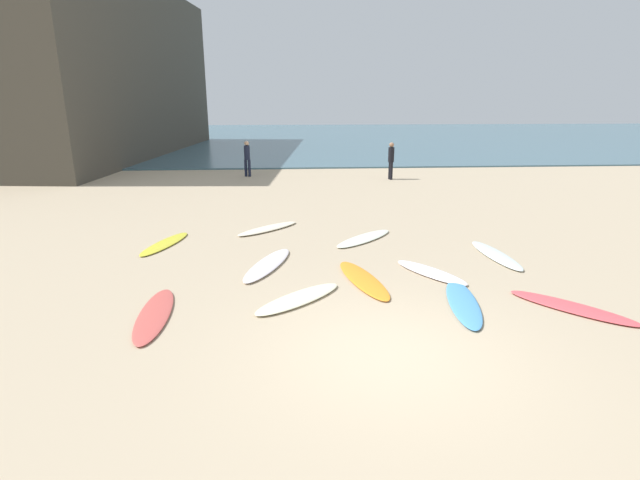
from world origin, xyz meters
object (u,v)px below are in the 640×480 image
(surfboard_6, at_px, (496,255))
(surfboard_8, at_px, (572,307))
(surfboard_0, at_px, (154,314))
(beachgoer_mid, at_px, (391,159))
(surfboard_5, at_px, (364,238))
(surfboard_1, at_px, (268,264))
(surfboard_2, at_px, (299,298))
(surfboard_9, at_px, (431,272))
(beachgoer_near, at_px, (247,157))
(surfboard_7, at_px, (363,279))
(surfboard_4, at_px, (165,244))
(surfboard_3, at_px, (463,303))
(surfboard_10, at_px, (268,228))

(surfboard_6, height_order, surfboard_8, surfboard_6)
(surfboard_0, relative_size, beachgoer_mid, 1.38)
(surfboard_5, height_order, beachgoer_mid, beachgoer_mid)
(surfboard_6, distance_m, surfboard_8, 3.13)
(surfboard_8, bearing_deg, surfboard_1, 111.28)
(surfboard_5, relative_size, beachgoer_mid, 1.33)
(surfboard_6, bearing_deg, surfboard_2, 20.57)
(surfboard_6, height_order, beachgoer_mid, beachgoer_mid)
(surfboard_2, relative_size, surfboard_9, 1.08)
(surfboard_2, xyz_separation_m, beachgoer_near, (-2.17, 15.39, 0.92))
(surfboard_0, bearing_deg, surfboard_6, -162.38)
(surfboard_7, xyz_separation_m, beachgoer_mid, (3.28, 13.11, 0.94))
(surfboard_4, height_order, surfboard_6, surfboard_6)
(beachgoer_mid, bearing_deg, surfboard_4, 133.44)
(surfboard_3, height_order, surfboard_5, surfboard_3)
(surfboard_0, height_order, surfboard_4, surfboard_0)
(surfboard_0, height_order, surfboard_8, surfboard_8)
(surfboard_4, relative_size, surfboard_9, 1.14)
(surfboard_7, distance_m, surfboard_10, 4.86)
(surfboard_7, height_order, surfboard_9, surfboard_9)
(surfboard_0, height_order, surfboard_7, surfboard_0)
(surfboard_2, bearing_deg, surfboard_0, -120.54)
(surfboard_1, bearing_deg, surfboard_4, 165.91)
(surfboard_4, height_order, surfboard_9, surfboard_9)
(surfboard_0, relative_size, surfboard_7, 0.98)
(surfboard_1, height_order, beachgoer_mid, beachgoer_mid)
(surfboard_0, relative_size, surfboard_6, 1.01)
(surfboard_3, relative_size, surfboard_8, 1.01)
(surfboard_9, distance_m, beachgoer_mid, 12.93)
(surfboard_0, distance_m, surfboard_1, 3.24)
(surfboard_1, bearing_deg, surfboard_10, 111.85)
(surfboard_8, bearing_deg, surfboard_6, 49.60)
(surfboard_4, relative_size, surfboard_6, 0.95)
(surfboard_2, xyz_separation_m, surfboard_8, (5.13, -0.74, -0.01))
(surfboard_4, relative_size, surfboard_7, 0.92)
(surfboard_7, height_order, beachgoer_near, beachgoer_near)
(surfboard_6, distance_m, beachgoer_near, 14.86)
(surfboard_5, bearing_deg, surfboard_7, -54.57)
(beachgoer_near, bearing_deg, surfboard_10, 122.02)
(surfboard_10, height_order, beachgoer_mid, beachgoer_mid)
(surfboard_4, bearing_deg, surfboard_1, 163.54)
(surfboard_1, height_order, surfboard_4, surfboard_1)
(surfboard_7, xyz_separation_m, surfboard_9, (1.58, 0.32, 0.01))
(surfboard_6, xyz_separation_m, surfboard_8, (0.15, -3.13, -0.01))
(surfboard_6, xyz_separation_m, surfboard_9, (-1.97, -1.11, 0.00))
(surfboard_1, relative_size, surfboard_4, 1.11)
(surfboard_5, relative_size, surfboard_9, 1.17)
(surfboard_3, height_order, surfboard_8, surfboard_3)
(surfboard_2, distance_m, beachgoer_near, 15.57)
(surfboard_5, distance_m, surfboard_9, 3.01)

